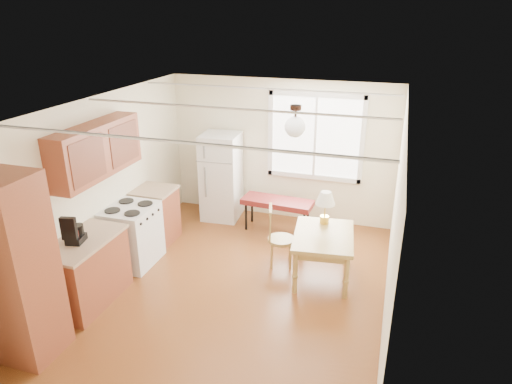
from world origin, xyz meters
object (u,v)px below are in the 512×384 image
at_px(chair, 276,233).
at_px(bench, 277,203).
at_px(dining_table, 323,241).
at_px(refrigerator, 221,177).

bearing_deg(chair, bench, 88.77).
xyz_separation_m(dining_table, chair, (-0.72, 0.13, -0.05)).
distance_m(refrigerator, chair, 1.94).
xyz_separation_m(bench, dining_table, (1.00, -1.27, 0.08)).
distance_m(refrigerator, dining_table, 2.58).
height_order(refrigerator, bench, refrigerator).
relative_size(bench, dining_table, 1.06).
bearing_deg(chair, refrigerator, 120.70).
xyz_separation_m(refrigerator, bench, (1.10, -0.21, -0.29)).
distance_m(bench, dining_table, 1.62).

